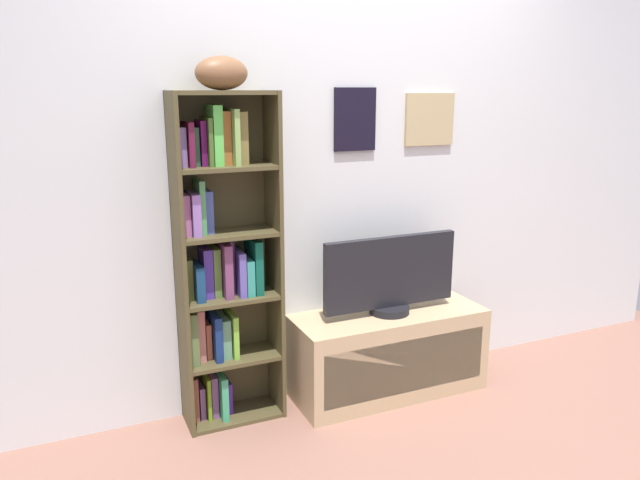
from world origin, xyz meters
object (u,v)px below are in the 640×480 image
(bookshelf, at_px, (220,263))
(tv_stand, at_px, (388,352))
(football, at_px, (222,73))
(television, at_px, (390,276))

(bookshelf, xyz_separation_m, tv_stand, (0.91, -0.11, -0.60))
(football, height_order, television, football)
(football, relative_size, tv_stand, 0.24)
(bookshelf, bearing_deg, football, -38.21)
(television, bearing_deg, bookshelf, 173.00)
(football, bearing_deg, bookshelf, 141.79)
(football, bearing_deg, television, -5.45)
(tv_stand, bearing_deg, football, 174.48)
(football, xyz_separation_m, tv_stand, (0.87, -0.08, -1.50))
(football, distance_m, tv_stand, 1.74)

